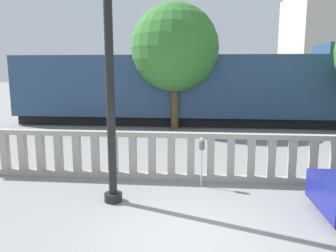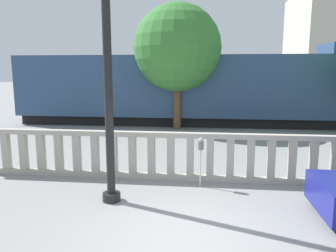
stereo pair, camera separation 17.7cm
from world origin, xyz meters
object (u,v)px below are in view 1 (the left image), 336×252
Objects in this scene: parking_meter at (202,148)px; tree_right at (175,48)px; train_near at (193,89)px; lamppost at (110,82)px.

tree_right is (-1.41, 8.90, 3.20)m from parking_meter.
parking_meter is 0.21× the size of tree_right.
tree_right reaches higher than train_near.
parking_meter is at bearing 30.60° from lamppost.
train_near is 2.92m from tree_right.
lamppost is 0.29× the size of train_near.
parking_meter is 9.56m from tree_right.
train_near is at bearing 82.14° from lamppost.
lamppost is 4.35× the size of parking_meter.
lamppost is 3.02m from parking_meter.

